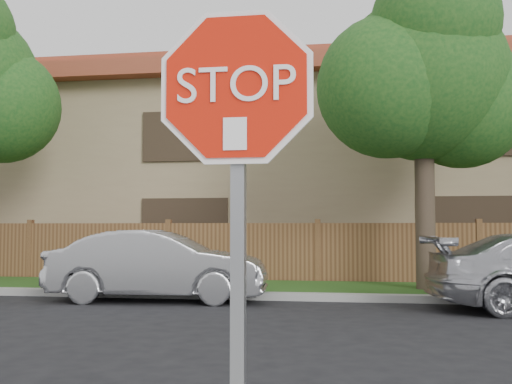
# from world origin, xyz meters

# --- Properties ---
(far_curb) EXTENTS (70.00, 0.30, 0.15)m
(far_curb) POSITION_xyz_m (0.00, 8.15, 0.07)
(far_curb) COLOR gray
(far_curb) RESTS_ON ground
(grass_strip) EXTENTS (70.00, 3.00, 0.12)m
(grass_strip) POSITION_xyz_m (0.00, 9.80, 0.06)
(grass_strip) COLOR #1E4714
(grass_strip) RESTS_ON ground
(fence) EXTENTS (70.00, 0.12, 1.60)m
(fence) POSITION_xyz_m (0.00, 11.40, 0.80)
(fence) COLOR #53331D
(fence) RESTS_ON ground
(apartment_building) EXTENTS (35.20, 9.20, 7.20)m
(apartment_building) POSITION_xyz_m (0.00, 17.00, 3.53)
(apartment_building) COLOR #98825E
(apartment_building) RESTS_ON ground
(tree_mid) EXTENTS (4.80, 3.90, 7.35)m
(tree_mid) POSITION_xyz_m (2.52, 9.57, 4.87)
(tree_mid) COLOR #382B21
(tree_mid) RESTS_ON ground
(stop_sign) EXTENTS (1.01, 0.13, 2.55)m
(stop_sign) POSITION_xyz_m (0.29, -1.48, 1.83)
(stop_sign) COLOR gray
(stop_sign) RESTS_ON sidewalk_near
(sedan_left) EXTENTS (4.46, 1.84, 1.44)m
(sedan_left) POSITION_xyz_m (-3.03, 7.60, 0.72)
(sedan_left) COLOR #A2A2A6
(sedan_left) RESTS_ON ground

